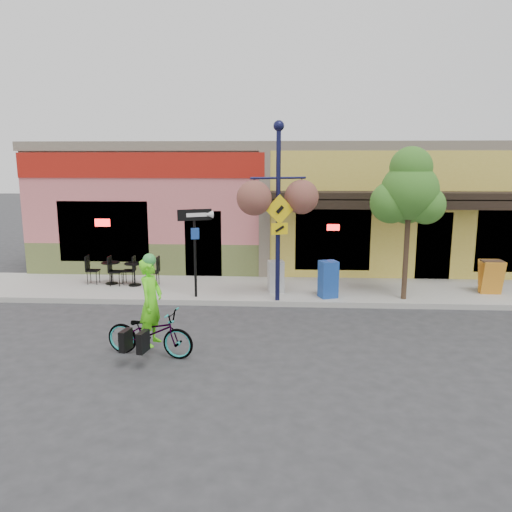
{
  "coord_description": "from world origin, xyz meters",
  "views": [
    {
      "loc": [
        -0.4,
        -12.52,
        3.93
      ],
      "look_at": [
        -1.11,
        0.5,
        1.4
      ],
      "focal_mm": 35.0,
      "sensor_mm": 36.0,
      "label": 1
    }
  ],
  "objects_px": {
    "street_tree": "(408,224)",
    "lamp_post": "(278,213)",
    "newspaper_box_blue": "(328,279)",
    "building": "(293,202)",
    "cyclist_rider": "(152,314)",
    "bicycle": "(150,333)",
    "newspaper_box_grey": "(276,276)",
    "one_way_sign": "(195,254)"
  },
  "relations": [
    {
      "from": "street_tree",
      "to": "lamp_post",
      "type": "bearing_deg",
      "value": -174.62
    },
    {
      "from": "newspaper_box_blue",
      "to": "building",
      "type": "bearing_deg",
      "value": 78.49
    },
    {
      "from": "street_tree",
      "to": "cyclist_rider",
      "type": "bearing_deg",
      "value": -145.88
    },
    {
      "from": "bicycle",
      "to": "cyclist_rider",
      "type": "height_order",
      "value": "cyclist_rider"
    },
    {
      "from": "bicycle",
      "to": "newspaper_box_grey",
      "type": "bearing_deg",
      "value": -17.3
    },
    {
      "from": "one_way_sign",
      "to": "newspaper_box_grey",
      "type": "bearing_deg",
      "value": -6.61
    },
    {
      "from": "cyclist_rider",
      "to": "one_way_sign",
      "type": "height_order",
      "value": "one_way_sign"
    },
    {
      "from": "newspaper_box_grey",
      "to": "lamp_post",
      "type": "bearing_deg",
      "value": -97.97
    },
    {
      "from": "building",
      "to": "one_way_sign",
      "type": "xyz_separation_m",
      "value": [
        -2.82,
        -6.63,
        -0.87
      ]
    },
    {
      "from": "bicycle",
      "to": "building",
      "type": "bearing_deg",
      "value": -5.06
    },
    {
      "from": "bicycle",
      "to": "newspaper_box_blue",
      "type": "distance_m",
      "value": 5.67
    },
    {
      "from": "cyclist_rider",
      "to": "one_way_sign",
      "type": "distance_m",
      "value": 3.97
    },
    {
      "from": "building",
      "to": "bicycle",
      "type": "height_order",
      "value": "building"
    },
    {
      "from": "cyclist_rider",
      "to": "one_way_sign",
      "type": "bearing_deg",
      "value": 8.24
    },
    {
      "from": "bicycle",
      "to": "lamp_post",
      "type": "xyz_separation_m",
      "value": [
        2.53,
        3.71,
        2.05
      ]
    },
    {
      "from": "building",
      "to": "newspaper_box_grey",
      "type": "distance_m",
      "value": 6.24
    },
    {
      "from": "one_way_sign",
      "to": "newspaper_box_grey",
      "type": "relative_size",
      "value": 2.68
    },
    {
      "from": "lamp_post",
      "to": "street_tree",
      "type": "relative_size",
      "value": 1.14
    },
    {
      "from": "cyclist_rider",
      "to": "newspaper_box_blue",
      "type": "distance_m",
      "value": 5.64
    },
    {
      "from": "bicycle",
      "to": "one_way_sign",
      "type": "distance_m",
      "value": 4.04
    },
    {
      "from": "building",
      "to": "newspaper_box_blue",
      "type": "xyz_separation_m",
      "value": [
        0.87,
        -6.48,
        -1.59
      ]
    },
    {
      "from": "one_way_sign",
      "to": "street_tree",
      "type": "relative_size",
      "value": 0.59
    },
    {
      "from": "newspaper_box_grey",
      "to": "street_tree",
      "type": "height_order",
      "value": "street_tree"
    },
    {
      "from": "cyclist_rider",
      "to": "bicycle",
      "type": "bearing_deg",
      "value": 101.14
    },
    {
      "from": "newspaper_box_blue",
      "to": "street_tree",
      "type": "height_order",
      "value": "street_tree"
    },
    {
      "from": "lamp_post",
      "to": "one_way_sign",
      "type": "relative_size",
      "value": 1.94
    },
    {
      "from": "bicycle",
      "to": "street_tree",
      "type": "relative_size",
      "value": 0.45
    },
    {
      "from": "newspaper_box_grey",
      "to": "one_way_sign",
      "type": "bearing_deg",
      "value": -175.84
    },
    {
      "from": "newspaper_box_blue",
      "to": "street_tree",
      "type": "xyz_separation_m",
      "value": [
        2.08,
        -0.04,
        1.57
      ]
    },
    {
      "from": "bicycle",
      "to": "newspaper_box_grey",
      "type": "xyz_separation_m",
      "value": [
        2.48,
        4.57,
        0.12
      ]
    },
    {
      "from": "one_way_sign",
      "to": "cyclist_rider",
      "type": "bearing_deg",
      "value": -115.45
    },
    {
      "from": "newspaper_box_blue",
      "to": "street_tree",
      "type": "distance_m",
      "value": 2.61
    },
    {
      "from": "one_way_sign",
      "to": "newspaper_box_grey",
      "type": "distance_m",
      "value": 2.44
    },
    {
      "from": "cyclist_rider",
      "to": "newspaper_box_grey",
      "type": "relative_size",
      "value": 1.92
    },
    {
      "from": "newspaper_box_grey",
      "to": "street_tree",
      "type": "distance_m",
      "value": 3.93
    },
    {
      "from": "building",
      "to": "bicycle",
      "type": "distance_m",
      "value": 11.14
    },
    {
      "from": "cyclist_rider",
      "to": "one_way_sign",
      "type": "xyz_separation_m",
      "value": [
        0.2,
        3.94,
        0.5
      ]
    },
    {
      "from": "lamp_post",
      "to": "bicycle",
      "type": "bearing_deg",
      "value": -144.01
    },
    {
      "from": "newspaper_box_grey",
      "to": "street_tree",
      "type": "relative_size",
      "value": 0.22
    },
    {
      "from": "building",
      "to": "street_tree",
      "type": "relative_size",
      "value": 4.36
    },
    {
      "from": "newspaper_box_grey",
      "to": "building",
      "type": "bearing_deg",
      "value": 72.56
    },
    {
      "from": "bicycle",
      "to": "newspaper_box_blue",
      "type": "bearing_deg",
      "value": -32.8
    }
  ]
}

